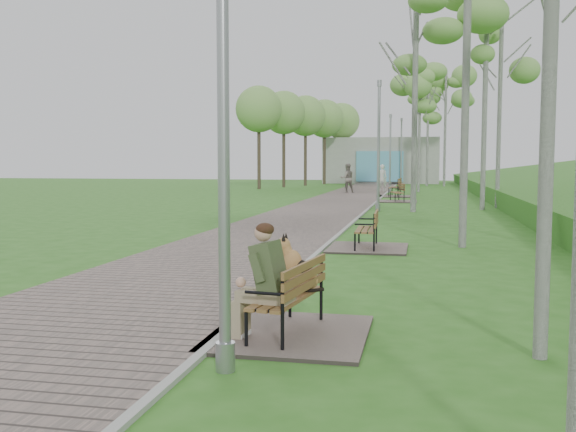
# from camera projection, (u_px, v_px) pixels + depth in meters

# --- Properties ---
(ground) EXTENTS (120.00, 120.00, 0.00)m
(ground) POSITION_uv_depth(u_px,v_px,m) (243.00, 320.00, 7.52)
(ground) COLOR #2D671C
(ground) RESTS_ON ground
(walkway) EXTENTS (3.50, 67.00, 0.04)m
(walkway) POSITION_uv_depth(u_px,v_px,m) (335.00, 203.00, 28.85)
(walkway) COLOR #635650
(walkway) RESTS_ON ground
(kerb) EXTENTS (0.10, 67.00, 0.05)m
(kerb) POSITION_uv_depth(u_px,v_px,m) (374.00, 203.00, 28.50)
(kerb) COLOR #999993
(kerb) RESTS_ON ground
(building_north) EXTENTS (10.00, 5.20, 4.00)m
(building_north) POSITION_uv_depth(u_px,v_px,m) (382.00, 161.00, 57.39)
(building_north) COLOR #9E9E99
(building_north) RESTS_ON ground
(bench_main) EXTENTS (1.64, 1.82, 1.43)m
(bench_main) POSITION_uv_depth(u_px,v_px,m) (281.00, 300.00, 6.81)
(bench_main) COLOR #635650
(bench_main) RESTS_ON ground
(bench_second) EXTENTS (1.66, 1.85, 1.02)m
(bench_second) POSITION_uv_depth(u_px,v_px,m) (366.00, 240.00, 13.71)
(bench_second) COLOR #635650
(bench_second) RESTS_ON ground
(bench_third) EXTENTS (1.75, 1.95, 1.08)m
(bench_third) POSITION_uv_depth(u_px,v_px,m) (397.00, 198.00, 30.06)
(bench_third) COLOR #635650
(bench_third) RESTS_ON ground
(bench_far) EXTENTS (2.00, 2.22, 1.23)m
(bench_far) POSITION_uv_depth(u_px,v_px,m) (395.00, 192.00, 34.56)
(bench_far) COLOR #635650
(bench_far) RESTS_ON ground
(lamp_post_near) EXTENTS (0.18, 0.18, 4.54)m
(lamp_post_near) POSITION_uv_depth(u_px,v_px,m) (223.00, 131.00, 5.52)
(lamp_post_near) COLOR #919398
(lamp_post_near) RESTS_ON ground
(lamp_post_second) EXTENTS (0.19, 0.19, 4.90)m
(lamp_post_second) POSITION_uv_depth(u_px,v_px,m) (379.00, 151.00, 24.03)
(lamp_post_second) COLOR #919398
(lamp_post_second) RESTS_ON ground
(lamp_post_third) EXTENTS (0.19, 0.19, 4.80)m
(lamp_post_third) POSITION_uv_depth(u_px,v_px,m) (390.00, 156.00, 39.54)
(lamp_post_third) COLOR #919398
(lamp_post_third) RESTS_ON ground
(lamp_post_far) EXTENTS (0.22, 0.22, 5.57)m
(lamp_post_far) POSITION_uv_depth(u_px,v_px,m) (401.00, 153.00, 54.12)
(lamp_post_far) COLOR #919398
(lamp_post_far) RESTS_ON ground
(pedestrian_near) EXTENTS (0.66, 0.47, 1.72)m
(pedestrian_near) POSITION_uv_depth(u_px,v_px,m) (382.00, 178.00, 40.76)
(pedestrian_near) COLOR white
(pedestrian_near) RESTS_ON ground
(pedestrian_far) EXTENTS (1.03, 0.92, 1.77)m
(pedestrian_far) POSITION_uv_depth(u_px,v_px,m) (347.00, 178.00, 38.54)
(pedestrian_far) COLOR gray
(pedestrian_far) RESTS_ON ground
(birch_mid_c) EXTENTS (2.94, 2.94, 8.36)m
(birch_mid_c) POSITION_uv_depth(u_px,v_px,m) (416.00, 33.00, 23.43)
(birch_mid_c) COLOR silver
(birch_mid_c) RESTS_ON ground
(birch_far_a) EXTENTS (2.41, 2.41, 7.56)m
(birch_far_a) POSITION_uv_depth(u_px,v_px,m) (501.00, 59.00, 25.51)
(birch_far_a) COLOR silver
(birch_far_a) RESTS_ON ground
(birch_far_b) EXTENTS (2.67, 2.67, 8.05)m
(birch_far_b) POSITION_uv_depth(u_px,v_px,m) (420.00, 89.00, 39.28)
(birch_far_b) COLOR silver
(birch_far_b) RESTS_ON ground
(birch_distant_a) EXTENTS (2.55, 2.55, 8.37)m
(birch_distant_a) POSITION_uv_depth(u_px,v_px,m) (428.00, 101.00, 49.57)
(birch_distant_a) COLOR silver
(birch_distant_a) RESTS_ON ground
(birch_distant_b) EXTENTS (2.87, 2.87, 9.02)m
(birch_distant_b) POSITION_uv_depth(u_px,v_px,m) (446.00, 94.00, 48.91)
(birch_distant_b) COLOR silver
(birch_distant_b) RESTS_ON ground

